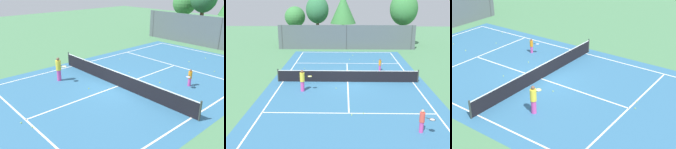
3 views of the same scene
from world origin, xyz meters
The scene contains 15 objects.
ground_plane centered at (0.00, 0.00, 0.00)m, with size 80.00×80.00×0.00m, color #4C8456.
court_surface centered at (0.00, 0.00, 0.00)m, with size 13.00×25.00×0.01m.
tennis_net centered at (0.00, 0.00, 0.51)m, with size 11.90×0.10×1.10m.
player_0 centered at (3.14, 3.52, 0.61)m, with size 0.48×0.83×1.17m.
player_1 centered at (-3.48, -2.36, 0.86)m, with size 0.94×0.47×1.68m.
ball_crate centered at (-1.98, 0.76, 0.18)m, with size 0.45×0.32×0.43m.
tennis_ball_0 centered at (0.17, -6.70, 0.03)m, with size 0.07×0.07×0.07m, color #CCE533.
tennis_ball_1 centered at (0.90, -6.46, 0.03)m, with size 0.07×0.07×0.07m, color #CCE533.
tennis_ball_2 centered at (5.19, 8.92, 0.03)m, with size 0.07×0.07×0.07m, color #CCE533.
tennis_ball_3 centered at (-1.23, 2.31, 0.03)m, with size 0.07×0.07×0.07m, color #CCE533.
tennis_ball_4 centered at (1.53, 2.49, 0.03)m, with size 0.07×0.07×0.07m, color #CCE533.
tennis_ball_5 centered at (2.97, 7.40, 0.03)m, with size 0.07×0.07×0.07m, color #CCE533.
tennis_ball_7 centered at (-0.94, -1.72, 0.03)m, with size 0.07×0.07×0.07m, color #CCE533.
tennis_ball_8 centered at (0.31, 8.11, 0.03)m, with size 0.07×0.07×0.07m, color #CCE533.
tennis_ball_9 centered at (0.72, 10.18, 0.03)m, with size 0.07×0.07×0.07m, color #CCE533.
Camera 3 is at (-15.13, -12.83, 9.86)m, focal length 53.21 mm.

